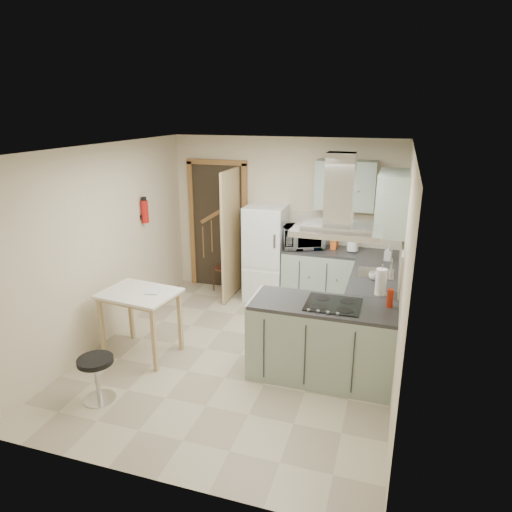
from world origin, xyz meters
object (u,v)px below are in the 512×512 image
(drop_leaf_table, at_px, (142,323))
(microwave, at_px, (303,237))
(extractor_hood, at_px, (337,231))
(stool, at_px, (97,379))
(bentwood_chair, at_px, (225,268))
(peninsula, at_px, (322,341))
(fridge, at_px, (266,253))

(drop_leaf_table, relative_size, microwave, 1.44)
(extractor_hood, height_order, microwave, extractor_hood)
(extractor_hood, bearing_deg, microwave, 110.91)
(extractor_hood, height_order, stool, extractor_hood)
(stool, relative_size, microwave, 0.80)
(extractor_hood, distance_m, bentwood_chair, 3.20)
(drop_leaf_table, bearing_deg, peninsula, 10.21)
(fridge, relative_size, microwave, 2.47)
(drop_leaf_table, bearing_deg, stool, -80.67)
(peninsula, xyz_separation_m, microwave, (-0.65, 1.96, 0.62))
(bentwood_chair, distance_m, microwave, 1.46)
(bentwood_chair, bearing_deg, extractor_hood, -21.72)
(peninsula, bearing_deg, bentwood_chair, 133.12)
(peninsula, distance_m, stool, 2.42)
(peninsula, height_order, microwave, microwave)
(fridge, distance_m, stool, 3.27)
(stool, distance_m, microwave, 3.52)
(fridge, height_order, drop_leaf_table, fridge)
(drop_leaf_table, relative_size, bentwood_chair, 1.09)
(fridge, bearing_deg, peninsula, -58.26)
(peninsula, distance_m, extractor_hood, 1.27)
(peninsula, bearing_deg, drop_leaf_table, -176.20)
(fridge, bearing_deg, extractor_hood, -56.21)
(drop_leaf_table, distance_m, bentwood_chair, 2.23)
(drop_leaf_table, bearing_deg, bentwood_chair, 90.24)
(peninsula, xyz_separation_m, drop_leaf_table, (-2.18, -0.15, -0.04))
(fridge, bearing_deg, microwave, -1.67)
(stool, bearing_deg, peninsula, 27.65)
(extractor_hood, relative_size, drop_leaf_table, 1.03)
(bentwood_chair, distance_m, stool, 3.20)
(peninsula, bearing_deg, extractor_hood, 0.00)
(microwave, bearing_deg, drop_leaf_table, -150.15)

